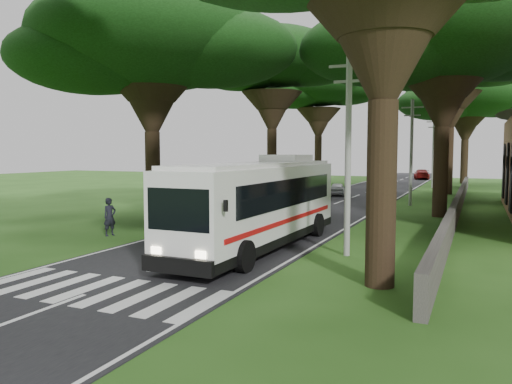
% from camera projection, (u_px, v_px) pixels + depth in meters
% --- Properties ---
extents(ground, '(140.00, 140.00, 0.00)m').
position_uv_depth(ground, '(139.00, 276.00, 16.48)').
color(ground, '#244B15').
rests_on(ground, ground).
extents(road, '(8.00, 120.00, 0.04)m').
position_uv_depth(road, '(336.00, 204.00, 39.24)').
color(road, black).
rests_on(road, ground).
extents(crosswalk, '(8.00, 3.00, 0.01)m').
position_uv_depth(crosswalk, '(97.00, 291.00, 14.66)').
color(crosswalk, silver).
rests_on(crosswalk, ground).
extents(property_wall, '(0.35, 50.00, 1.20)m').
position_uv_depth(property_wall, '(459.00, 202.00, 34.63)').
color(property_wall, '#383533').
rests_on(property_wall, ground).
extents(pole_near, '(1.60, 0.24, 8.00)m').
position_uv_depth(pole_near, '(348.00, 150.00, 19.37)').
color(pole_near, gray).
rests_on(pole_near, ground).
extents(pole_mid, '(1.60, 0.24, 8.00)m').
position_uv_depth(pole_mid, '(411.00, 150.00, 37.58)').
color(pole_mid, gray).
rests_on(pole_mid, ground).
extents(pole_far, '(1.60, 0.24, 8.00)m').
position_uv_depth(pole_far, '(433.00, 151.00, 55.79)').
color(pole_far, gray).
rests_on(pole_far, ground).
extents(tree_l_mida, '(14.15, 14.15, 13.75)m').
position_uv_depth(tree_l_mida, '(151.00, 42.00, 29.79)').
color(tree_l_mida, black).
rests_on(tree_l_mida, ground).
extents(tree_l_midb, '(12.76, 12.76, 15.41)m').
position_uv_depth(tree_l_midb, '(272.00, 60.00, 45.82)').
color(tree_l_midb, black).
rests_on(tree_l_midb, ground).
extents(tree_l_far, '(13.14, 13.14, 15.33)m').
position_uv_depth(tree_l_far, '(319.00, 86.00, 62.63)').
color(tree_l_far, black).
rests_on(tree_l_far, ground).
extents(tree_r_mida, '(15.37, 15.37, 14.75)m').
position_uv_depth(tree_r_mida, '(445.00, 32.00, 30.52)').
color(tree_r_mida, black).
rests_on(tree_r_mida, ground).
extents(tree_r_midb, '(14.06, 14.06, 16.03)m').
position_uv_depth(tree_r_midb, '(451.00, 58.00, 46.99)').
color(tree_r_midb, black).
rests_on(tree_r_midb, ground).
extents(tree_r_far, '(15.14, 15.14, 14.59)m').
position_uv_depth(tree_r_far, '(467.00, 95.00, 63.10)').
color(tree_r_far, black).
rests_on(tree_r_far, ground).
extents(coach_bus, '(3.05, 12.38, 3.64)m').
position_uv_depth(coach_bus, '(260.00, 202.00, 21.04)').
color(coach_bus, white).
rests_on(coach_bus, ground).
extents(distant_car_a, '(2.11, 3.67, 1.18)m').
position_uv_depth(distant_car_a, '(337.00, 189.00, 46.42)').
color(distant_car_a, '#B7B8BC').
rests_on(distant_car_a, road).
extents(distant_car_c, '(2.76, 5.27, 1.46)m').
position_uv_depth(distant_car_c, '(422.00, 174.00, 73.23)').
color(distant_car_c, maroon).
rests_on(distant_car_c, road).
extents(pedestrian, '(0.61, 0.77, 1.86)m').
position_uv_depth(pedestrian, '(110.00, 217.00, 24.27)').
color(pedestrian, black).
rests_on(pedestrian, ground).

